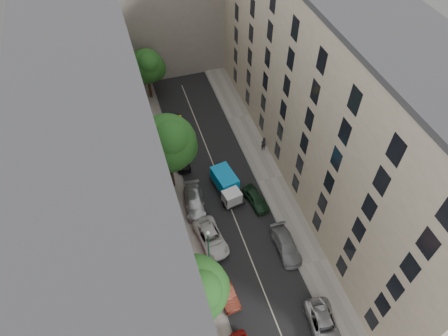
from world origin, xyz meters
name	(u,v)px	position (x,y,z in m)	size (l,w,h in m)	color
ground	(224,191)	(0.00, 0.00, 0.00)	(120.00, 120.00, 0.00)	#4C4C49
road_surface	(224,190)	(0.00, 0.00, 0.01)	(8.00, 44.00, 0.02)	black
sidewalk_left	(175,202)	(-5.50, 0.00, 0.07)	(3.00, 44.00, 0.15)	gray
sidewalk_right	(270,179)	(5.50, 0.00, 0.07)	(3.00, 44.00, 0.15)	gray
building_left	(102,149)	(-11.00, 0.00, 10.00)	(8.00, 44.00, 20.00)	#494644
building_right	(331,100)	(11.00, 0.00, 10.00)	(8.00, 44.00, 20.00)	#C6B39A
tarp_truck	(227,185)	(0.25, -0.27, 1.24)	(2.69, 5.14, 2.25)	black
car_left_1	(225,291)	(-3.47, -11.40, 0.67)	(1.42, 4.08, 1.34)	#4C190F
car_left_2	(211,238)	(-3.14, -5.80, 0.70)	(2.32, 5.02, 1.40)	silver
car_left_3	(194,202)	(-3.60, -1.09, 0.72)	(2.03, 5.00, 1.45)	#B9B9BE
car_left_4	(181,159)	(-3.54, 5.40, 0.67)	(1.59, 3.95, 1.35)	black
car_left_5	(176,126)	(-2.80, 11.00, 0.69)	(1.45, 4.17, 1.37)	black
car_right_0	(324,327)	(3.57, -17.00, 0.70)	(2.33, 5.05, 1.40)	#AFAFB4
car_right_1	(286,245)	(3.60, -8.80, 0.69)	(1.92, 4.73, 1.37)	gray
car_right_2	(256,199)	(2.80, -2.60, 0.67)	(1.58, 3.93, 1.34)	black
tree_near	(196,291)	(-6.30, -13.27, 6.52)	(5.43, 5.18, 9.42)	#382619
tree_mid	(169,145)	(-5.04, 2.14, 6.64)	(6.10, 5.94, 9.81)	#382619
tree_far	(147,67)	(-4.50, 18.32, 4.94)	(4.84, 4.49, 7.27)	#382619
lamp_post	(209,249)	(-4.20, -9.02, 4.47)	(0.36, 0.36, 7.10)	#1C633E
pedestrian	(263,143)	(6.40, 4.55, 1.08)	(0.68, 0.44, 1.85)	black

